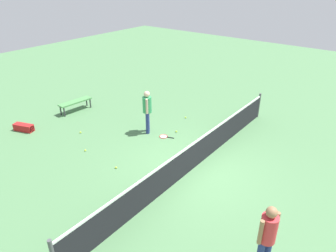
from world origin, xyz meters
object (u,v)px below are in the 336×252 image
(tennis_ball_near_player, at_px, (85,150))
(tennis_ball_stray_left, at_px, (80,132))
(player_far_side, at_px, (267,234))
(player_near_side, at_px, (147,108))
(courtside_bench, at_px, (75,102))
(equipment_bag, at_px, (24,128))
(tennis_ball_midcourt, at_px, (176,131))
(tennis_ball_baseline, at_px, (201,143))
(tennis_ball_by_net, at_px, (116,168))
(tennis_racket_near_player, at_px, (164,137))
(tennis_ball_stray_right, at_px, (186,117))

(tennis_ball_near_player, height_order, tennis_ball_stray_left, same)
(player_far_side, bearing_deg, player_near_side, -118.05)
(courtside_bench, xyz_separation_m, equipment_bag, (2.46, -0.02, -0.28))
(tennis_ball_midcourt, bearing_deg, player_far_side, 52.97)
(tennis_ball_midcourt, bearing_deg, tennis_ball_stray_left, -50.85)
(player_far_side, height_order, tennis_ball_baseline, player_far_side)
(player_far_side, distance_m, tennis_ball_by_net, 5.33)
(player_far_side, relative_size, tennis_ball_baseline, 25.76)
(player_near_side, xyz_separation_m, tennis_ball_stray_left, (1.71, -2.01, -0.98))
(tennis_ball_baseline, distance_m, courtside_bench, 6.13)
(tennis_ball_near_player, height_order, courtside_bench, courtside_bench)
(tennis_racket_near_player, xyz_separation_m, tennis_ball_near_player, (2.53, -1.53, 0.02))
(player_near_side, height_order, tennis_ball_stray_left, player_near_side)
(tennis_ball_stray_left, bearing_deg, tennis_ball_by_net, 74.08)
(player_far_side, distance_m, equipment_bag, 9.99)
(tennis_ball_by_net, distance_m, tennis_ball_baseline, 3.28)
(tennis_racket_near_player, relative_size, tennis_ball_stray_left, 9.20)
(tennis_ball_near_player, xyz_separation_m, tennis_ball_stray_right, (-4.40, 1.22, 0.00))
(tennis_ball_near_player, distance_m, tennis_ball_stray_right, 4.56)
(player_far_side, xyz_separation_m, tennis_ball_midcourt, (-3.88, -5.15, -0.98))
(player_near_side, bearing_deg, player_far_side, 61.95)
(tennis_racket_near_player, relative_size, tennis_ball_near_player, 9.20)
(tennis_racket_near_player, xyz_separation_m, tennis_ball_midcourt, (-0.58, 0.14, 0.02))
(tennis_ball_midcourt, bearing_deg, player_near_side, -53.75)
(tennis_ball_near_player, bearing_deg, tennis_ball_midcourt, 151.74)
(tennis_ball_midcourt, bearing_deg, tennis_ball_baseline, 82.12)
(tennis_ball_midcourt, relative_size, tennis_ball_stray_left, 1.00)
(player_far_side, bearing_deg, tennis_ball_near_player, -96.42)
(tennis_ball_midcourt, distance_m, equipment_bag, 6.00)
(player_near_side, height_order, courtside_bench, player_near_side)
(tennis_ball_near_player, relative_size, tennis_ball_by_net, 1.00)
(player_near_side, bearing_deg, equipment_bag, -53.02)
(courtside_bench, bearing_deg, tennis_racket_near_player, 96.79)
(player_near_side, bearing_deg, tennis_ball_stray_left, -49.62)
(player_far_side, relative_size, tennis_ball_by_net, 25.76)
(tennis_racket_near_player, bearing_deg, tennis_ball_midcourt, 166.19)
(tennis_ball_baseline, bearing_deg, tennis_ball_stray_right, -130.29)
(tennis_racket_near_player, bearing_deg, tennis_ball_by_net, 2.14)
(tennis_ball_by_net, height_order, courtside_bench, courtside_bench)
(equipment_bag, bearing_deg, tennis_racket_near_player, 122.90)
(player_far_side, distance_m, tennis_ball_near_player, 6.93)
(tennis_ball_baseline, relative_size, tennis_ball_stray_right, 1.00)
(tennis_ball_near_player, relative_size, tennis_ball_stray_left, 1.00)
(player_near_side, relative_size, equipment_bag, 2.01)
(tennis_racket_near_player, xyz_separation_m, courtside_bench, (0.55, -4.64, 0.40))
(tennis_ball_midcourt, height_order, tennis_ball_baseline, same)
(player_far_side, distance_m, tennis_ball_stray_left, 8.25)
(tennis_ball_midcourt, bearing_deg, tennis_ball_stray_right, -160.46)
(tennis_ball_midcourt, bearing_deg, tennis_racket_near_player, -13.81)
(tennis_racket_near_player, xyz_separation_m, tennis_ball_by_net, (2.60, 0.10, 0.02))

